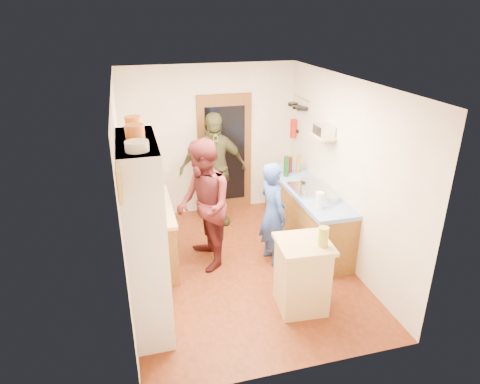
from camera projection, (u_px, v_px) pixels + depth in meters
name	position (u px, v px, depth m)	size (l,w,h in m)	color
floor	(240.00, 267.00, 6.15)	(3.00, 4.00, 0.02)	maroon
ceiling	(240.00, 81.00, 5.11)	(3.00, 4.00, 0.02)	silver
wall_back	(210.00, 141.00, 7.41)	(3.00, 0.02, 2.60)	silver
wall_front	(299.00, 263.00, 3.85)	(3.00, 0.02, 2.60)	silver
wall_left	(122.00, 194.00, 5.27)	(0.02, 4.00, 2.60)	silver
wall_right	(344.00, 172.00, 5.99)	(0.02, 4.00, 2.60)	silver
door_frame	(225.00, 154.00, 7.54)	(0.95, 0.06, 2.10)	brown
door_glass	(225.00, 155.00, 7.51)	(0.70, 0.02, 1.70)	black
hutch_body	(145.00, 237.00, 4.69)	(0.40, 1.20, 2.20)	silver
hutch_top_shelf	(136.00, 142.00, 4.26)	(0.40, 1.14, 0.04)	silver
plate_stack	(137.00, 146.00, 3.92)	(0.22, 0.22, 0.09)	white
orange_pot_a	(135.00, 132.00, 4.24)	(0.19, 0.19, 0.15)	orange
orange_pot_b	(133.00, 124.00, 4.54)	(0.18, 0.18, 0.16)	orange
left_counter_base	(151.00, 236.00, 6.09)	(0.60, 1.40, 0.85)	olive
left_counter_top	(148.00, 208.00, 5.91)	(0.64, 1.44, 0.05)	#D4B67C
toaster	(154.00, 215.00, 5.45)	(0.23, 0.15, 0.17)	white
kettle	(144.00, 203.00, 5.78)	(0.16, 0.16, 0.17)	white
orange_bowl	(153.00, 199.00, 6.01)	(0.18, 0.18, 0.08)	orange
chopping_board	(147.00, 191.00, 6.35)	(0.30, 0.22, 0.03)	#D4B67C
right_counter_base	(306.00, 215.00, 6.71)	(0.60, 2.20, 0.84)	olive
right_counter_top	(308.00, 189.00, 6.53)	(0.62, 2.22, 0.06)	#0B3FBC
hob	(310.00, 188.00, 6.42)	(0.55, 0.58, 0.04)	silver
pot_on_hob	(307.00, 183.00, 6.39)	(0.20, 0.20, 0.13)	silver
bottle_a	(286.00, 166.00, 6.90)	(0.09, 0.09, 0.34)	#143F14
bottle_b	(290.00, 165.00, 7.07)	(0.07, 0.07, 0.26)	#591419
bottle_c	(298.00, 163.00, 7.07)	(0.08, 0.08, 0.31)	olive
paper_towel	(320.00, 200.00, 5.79)	(0.11, 0.11, 0.23)	white
mixing_bowl	(330.00, 198.00, 6.03)	(0.24, 0.24, 0.09)	silver
island_base	(302.00, 277.00, 5.15)	(0.55, 0.55, 0.86)	#D4B67C
island_top	(304.00, 244.00, 4.97)	(0.62, 0.62, 0.05)	#D4B67C
cutting_board	(299.00, 242.00, 5.01)	(0.35, 0.28, 0.02)	white
oil_jar	(323.00, 237.00, 4.84)	(0.12, 0.12, 0.24)	#AD9E2D
pan_rail	(302.00, 98.00, 7.04)	(0.02, 0.02, 0.65)	silver
pan_hang_a	(302.00, 109.00, 6.92)	(0.18, 0.18, 0.05)	black
pan_hang_b	(297.00, 107.00, 7.10)	(0.16, 0.16, 0.05)	black
pan_hang_c	(293.00, 104.00, 7.28)	(0.17, 0.17, 0.05)	black
wall_shelf	(323.00, 137.00, 6.20)	(0.26, 0.42, 0.03)	#D4B67C
radio	(324.00, 130.00, 6.16)	(0.22, 0.30, 0.15)	silver
ext_bracket	(296.00, 131.00, 7.43)	(0.06, 0.10, 0.04)	black
fire_extinguisher	(293.00, 128.00, 7.40)	(0.11, 0.11, 0.32)	red
picture_frame	(119.00, 183.00, 3.60)	(0.03, 0.25, 0.30)	gold
person_hob	(275.00, 214.00, 6.00)	(0.55, 0.36, 1.51)	#2C4BA0
person_left	(205.00, 204.00, 5.89)	(0.90, 0.70, 1.85)	#4D1A1B
person_back	(214.00, 170.00, 7.04)	(1.13, 0.47, 1.93)	#38381F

